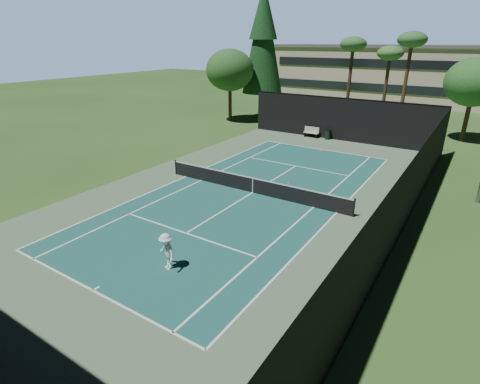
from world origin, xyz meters
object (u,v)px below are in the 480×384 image
Objects in this scene: park_bench at (311,132)px; trash_bin at (328,134)px; tennis_net at (253,185)px; tennis_ball_d at (199,162)px; player at (167,252)px; tennis_ball_a at (30,251)px; tennis_ball_b at (252,179)px; tennis_ball_c at (288,183)px.

trash_bin is (1.67, 0.08, -0.07)m from park_bench.
park_bench is at bearing -177.33° from trash_bin.
park_bench is 1.68m from trash_bin.
tennis_ball_d is at bearing 155.95° from tennis_net.
tennis_ball_a is (-6.20, -2.46, -0.78)m from player.
tennis_ball_c is at bearing 14.02° from tennis_ball_b.
tennis_ball_c is 13.49m from park_bench.
player reaches higher than tennis_ball_a.
tennis_ball_b is 1.03× the size of tennis_ball_c.
player is (1.37, -9.17, 0.26)m from tennis_net.
tennis_net is at bearing -80.27° from park_bench.
trash_bin is (5.77, 12.70, 0.44)m from tennis_ball_d.
player reaches higher than trash_bin.
player is at bearing -84.54° from trash_bin.
trash_bin is at bearing 99.43° from tennis_ball_c.
tennis_ball_b is 5.52m from tennis_ball_d.
tennis_ball_d is 0.07× the size of trash_bin.
park_bench is (-1.34, 13.54, 0.51)m from tennis_ball_b.
tennis_ball_c is 13.18m from trash_bin.
trash_bin is (-2.16, 13.00, 0.45)m from tennis_ball_c.
tennis_ball_c is 0.93× the size of tennis_ball_d.
tennis_net reaches higher than trash_bin.
tennis_ball_a is 15.55m from tennis_ball_c.
tennis_net reaches higher than tennis_ball_a.
tennis_ball_b is at bearing 125.03° from player.
tennis_net is at bearing -112.88° from tennis_ball_c.
park_bench is (4.10, 12.62, 0.51)m from tennis_ball_d.
tennis_ball_a is at bearing -136.88° from player.
park_bench reaches higher than tennis_ball_d.
tennis_net reaches higher than tennis_ball_c.
tennis_ball_b is 0.07× the size of trash_bin.
trash_bin is (3.82, 27.35, 0.44)m from tennis_ball_a.
tennis_net is 3.00m from tennis_ball_c.
trash_bin is at bearing 82.05° from tennis_ball_a.
park_bench reaches higher than tennis_ball_a.
player reaches higher than tennis_ball_d.
park_bench reaches higher than tennis_ball_c.
tennis_ball_d is at bearing 145.26° from player.
tennis_ball_d is 0.05× the size of park_bench.
trash_bin is (0.33, 13.62, 0.45)m from tennis_ball_b.
trash_bin is (-1.01, 15.72, -0.08)m from tennis_net.
tennis_ball_d reaches higher than tennis_ball_c.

